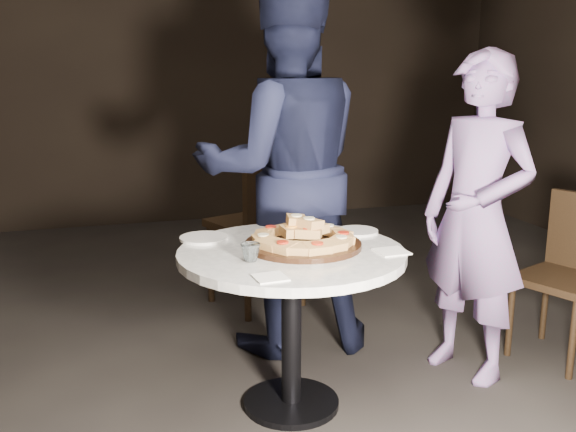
% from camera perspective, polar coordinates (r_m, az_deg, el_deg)
% --- Properties ---
extents(floor, '(7.00, 7.00, 0.00)m').
position_cam_1_polar(floor, '(2.97, 1.53, -15.55)').
color(floor, black).
rests_on(floor, ground).
extents(table, '(1.02, 1.02, 0.70)m').
position_cam_1_polar(table, '(2.65, 0.31, -5.72)').
color(table, black).
rests_on(table, ground).
extents(serving_board, '(0.49, 0.49, 0.02)m').
position_cam_1_polar(serving_board, '(2.65, 1.34, -2.55)').
color(serving_board, black).
rests_on(serving_board, table).
extents(focaccia_pile, '(0.43, 0.43, 0.11)m').
position_cam_1_polar(focaccia_pile, '(2.64, 1.35, -1.67)').
color(focaccia_pile, '#BB8648').
rests_on(focaccia_pile, serving_board).
extents(plate_left, '(0.27, 0.27, 0.01)m').
position_cam_1_polar(plate_left, '(2.79, -7.47, -1.95)').
color(plate_left, white).
rests_on(plate_left, table).
extents(plate_right, '(0.22, 0.22, 0.01)m').
position_cam_1_polar(plate_right, '(2.90, 6.17, -1.34)').
color(plate_right, white).
rests_on(plate_right, table).
extents(water_glass, '(0.10, 0.10, 0.07)m').
position_cam_1_polar(water_glass, '(2.45, -3.36, -3.24)').
color(water_glass, silver).
rests_on(water_glass, table).
extents(napkin_near, '(0.12, 0.12, 0.01)m').
position_cam_1_polar(napkin_near, '(2.27, -1.60, -5.47)').
color(napkin_near, white).
rests_on(napkin_near, table).
extents(napkin_far, '(0.13, 0.13, 0.01)m').
position_cam_1_polar(napkin_far, '(2.61, 9.18, -3.12)').
color(napkin_far, white).
rests_on(napkin_far, table).
extents(chair_far, '(0.62, 0.63, 1.01)m').
position_cam_1_polar(chair_far, '(3.75, -1.98, 0.13)').
color(chair_far, black).
rests_on(chair_far, ground).
extents(chair_right, '(0.51, 0.50, 0.81)m').
position_cam_1_polar(chair_right, '(3.48, 23.92, -3.98)').
color(chair_right, black).
rests_on(chair_right, ground).
extents(diner_navy, '(0.95, 0.76, 1.84)m').
position_cam_1_polar(diner_navy, '(3.19, -0.36, 4.05)').
color(diner_navy, black).
rests_on(diner_navy, ground).
extents(diner_teal, '(0.55, 0.65, 1.51)m').
position_cam_1_polar(diner_teal, '(3.04, 16.41, -0.16)').
color(diner_teal, slate).
rests_on(diner_teal, ground).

